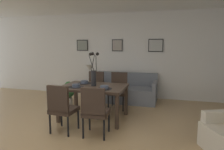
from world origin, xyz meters
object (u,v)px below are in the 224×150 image
at_px(potted_plant, 68,92).
at_px(dining_table, 94,90).
at_px(centerpiece_vase, 94,73).
at_px(framed_picture_center, 117,45).
at_px(table_lamp, 90,69).
at_px(bowl_near_right, 84,82).
at_px(sofa, 125,91).
at_px(dining_chair_near_left, 62,106).
at_px(dining_chair_far_right, 118,88).
at_px(dining_chair_far_left, 95,109).
at_px(bowl_far_left, 104,87).
at_px(bowl_near_left, 76,85).
at_px(framed_picture_right, 156,45).
at_px(dining_chair_near_right, 95,87).
at_px(side_table, 90,90).
at_px(framed_picture_left, 82,45).

bearing_deg(potted_plant, dining_table, -35.41).
bearing_deg(centerpiece_vase, framed_picture_center, 90.02).
bearing_deg(table_lamp, bowl_near_right, -73.56).
bearing_deg(dining_table, sofa, 77.91).
relative_size(dining_chair_near_left, dining_chair_far_right, 1.00).
relative_size(centerpiece_vase, bowl_near_right, 4.32).
bearing_deg(dining_chair_far_left, bowl_far_left, 93.05).
height_order(framed_picture_center, potted_plant, framed_picture_center).
height_order(bowl_near_left, framed_picture_right, framed_picture_right).
height_order(centerpiece_vase, sofa, centerpiece_vase).
bearing_deg(dining_table, dining_chair_near_right, 108.89).
bearing_deg(dining_chair_near_left, sofa, 75.52).
xyz_separation_m(dining_chair_far_left, table_lamp, (-1.07, 2.46, 0.38)).
distance_m(bowl_near_right, framed_picture_center, 2.09).
xyz_separation_m(dining_table, side_table, (-0.72, 1.59, -0.39)).
distance_m(dining_table, dining_chair_far_left, 0.95).
relative_size(bowl_near_right, table_lamp, 0.33).
height_order(bowl_near_left, framed_picture_left, framed_picture_left).
bearing_deg(bowl_near_right, bowl_far_left, -35.21).
bearing_deg(dining_chair_near_right, dining_chair_far_left, -69.64).
bearing_deg(table_lamp, dining_table, -65.67).
bearing_deg(dining_chair_near_right, framed_picture_right, 39.32).
relative_size(dining_table, framed_picture_center, 3.81).
relative_size(dining_chair_far_right, bowl_near_right, 5.41).
distance_m(dining_chair_near_right, table_lamp, 0.89).
bearing_deg(dining_chair_far_right, bowl_near_right, -132.87).
distance_m(side_table, potted_plant, 0.93).
height_order(dining_chair_near_left, framed_picture_right, framed_picture_right).
distance_m(centerpiece_vase, table_lamp, 1.75).
bearing_deg(framed_picture_right, bowl_near_left, -122.44).
bearing_deg(framed_picture_left, side_table, -49.33).
bearing_deg(side_table, framed_picture_left, 130.67).
xyz_separation_m(dining_chair_near_right, dining_chair_far_left, (0.66, -1.77, 0.00)).
distance_m(dining_chair_far_left, bowl_near_right, 1.31).
height_order(dining_table, table_lamp, table_lamp).
xyz_separation_m(dining_chair_near_left, dining_chair_far_left, (0.65, 0.01, 0.00)).
distance_m(dining_chair_far_right, sofa, 0.75).
xyz_separation_m(bowl_far_left, table_lamp, (-1.03, 1.81, 0.11)).
xyz_separation_m(side_table, framed_picture_center, (0.72, 0.53, 1.35)).
bearing_deg(bowl_near_right, side_table, 106.44).
distance_m(bowl_near_left, framed_picture_center, 2.50).
distance_m(bowl_near_right, potted_plant, 0.94).
relative_size(dining_chair_near_right, framed_picture_center, 2.50).
relative_size(bowl_near_left, table_lamp, 0.33).
distance_m(dining_chair_near_right, bowl_near_left, 1.16).
height_order(centerpiece_vase, framed_picture_center, framed_picture_center).
bearing_deg(framed_picture_center, bowl_near_right, -99.45).
height_order(bowl_near_left, potted_plant, bowl_near_left).
distance_m(centerpiece_vase, bowl_near_right, 0.46).
relative_size(dining_chair_near_right, dining_chair_far_right, 1.00).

